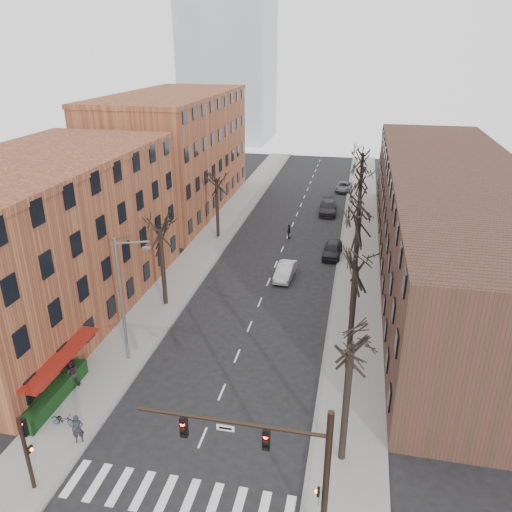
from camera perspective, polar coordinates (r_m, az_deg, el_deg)
The scene contains 27 objects.
ground at distance 26.92m, azimuth -8.96°, elevation -25.55°, with size 160.00×160.00×0.00m, color black.
sidewalk_left at distance 57.19m, azimuth -4.45°, elevation 2.60°, with size 4.00×90.00×0.15m, color gray.
sidewalk_right at distance 55.11m, azimuth 11.76°, elevation 1.35°, with size 4.00×90.00×0.15m, color gray.
building_left_near at distance 41.51m, azimuth -23.22°, elevation 1.35°, with size 12.00×26.00×12.00m, color brown.
building_left_far at distance 65.99m, azimuth -9.27°, elevation 11.43°, with size 12.00×28.00×14.00m, color brown.
building_right at distance 49.51m, azimuth 21.41°, elevation 3.77°, with size 12.00×50.00×10.00m, color #482821.
awning_left at distance 34.38m, azimuth -20.66°, elevation -14.38°, with size 1.20×7.00×0.15m, color maroon.
hedge at distance 33.40m, azimuth -21.88°, elevation -14.42°, with size 0.80×6.00×1.00m, color #123312.
tree_right_a at distance 28.60m, azimuth 9.71°, elevation -21.93°, with size 5.20×5.20×10.00m, color black, non-canonical shape.
tree_right_b at distance 34.75m, azimuth 10.39°, elevation -12.63°, with size 5.20×5.20×10.80m, color black, non-canonical shape.
tree_right_c at distance 41.53m, azimuth 10.83°, elevation -6.24°, with size 5.20×5.20×11.60m, color black, non-canonical shape.
tree_right_d at distance 48.68m, azimuth 11.14°, elevation -1.69°, with size 5.20×5.20×10.00m, color black, non-canonical shape.
tree_right_e at distance 56.07m, azimuth 11.36°, elevation 1.69°, with size 5.20×5.20×10.80m, color black, non-canonical shape.
tree_right_f at distance 63.60m, azimuth 11.53°, elevation 4.27°, with size 5.20×5.20×11.60m, color black, non-canonical shape.
tree_left_a at distance 42.49m, azimuth -10.25°, elevation -5.48°, with size 5.20×5.20×9.50m, color black, non-canonical shape.
tree_left_b at distance 56.21m, azimuth -4.34°, elevation 2.15°, with size 5.20×5.20×9.50m, color black, non-canonical shape.
signal_mast_arm at distance 22.03m, azimuth 3.80°, elevation -22.39°, with size 8.14×0.30×7.20m.
signal_pole_left at distance 27.33m, azimuth -24.79°, elevation -19.25°, with size 0.47×0.44×4.40m.
streetlight at distance 33.56m, azimuth -14.91°, elevation -4.41°, with size 2.45×0.22×9.03m.
silver_sedan at distance 46.16m, azimuth 3.35°, elevation -1.74°, with size 1.46×4.18×1.38m, color silver.
parked_car_near at distance 51.35m, azimuth 8.74°, elevation 0.75°, with size 1.77×4.41×1.50m, color black.
parked_car_mid at distance 64.55m, azimuth 8.23°, elevation 5.50°, with size 2.13×5.24×1.52m, color #212029.
parked_car_far at distance 75.14m, azimuth 10.01°, elevation 7.81°, with size 2.09×4.54×1.26m, color #585C60.
pedestrian_a at distance 29.95m, azimuth -19.69°, elevation -18.12°, with size 0.62×0.41×1.71m, color black.
pedestrian_b at distance 34.05m, azimuth -20.36°, elevation -12.45°, with size 0.92×0.71×1.88m, color black.
pedestrian_crossing at distance 55.59m, azimuth 3.78°, elevation 2.83°, with size 0.96×0.40×1.64m, color black.
bicycle at distance 31.54m, azimuth -21.17°, elevation -17.03°, with size 0.53×1.52×0.80m, color gray.
Camera 1 is at (7.29, -16.33, 20.12)m, focal length 35.00 mm.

